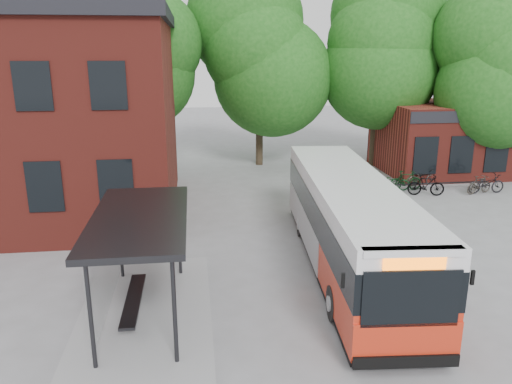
{
  "coord_description": "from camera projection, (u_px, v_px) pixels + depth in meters",
  "views": [
    {
      "loc": [
        -3.05,
        -13.36,
        6.94
      ],
      "look_at": [
        -0.88,
        3.81,
        2.0
      ],
      "focal_mm": 35.0,
      "sensor_mm": 36.0,
      "label": 1
    }
  ],
  "objects": [
    {
      "name": "city_bus",
      "position": [
        348.0,
        224.0,
        16.19
      ],
      "size": [
        3.39,
        11.89,
        2.98
      ],
      "primitive_type": null,
      "rotation": [
        0.0,
        0.0,
        -0.08
      ],
      "color": "red",
      "rests_on": "ground"
    },
    {
      "name": "bicycle_1",
      "position": [
        405.0,
        181.0,
        25.37
      ],
      "size": [
        1.79,
        0.61,
        1.06
      ],
      "primitive_type": "imported",
      "rotation": [
        0.0,
        0.0,
        1.64
      ],
      "color": "black",
      "rests_on": "ground"
    },
    {
      "name": "tree_2",
      "position": [
        378.0,
        75.0,
        29.73
      ],
      "size": [
        7.92,
        7.92,
        11.0
      ],
      "primitive_type": null,
      "color": "#195115",
      "rests_on": "ground"
    },
    {
      "name": "bicycle_6",
      "position": [
        486.0,
        184.0,
        24.93
      ],
      "size": [
        1.92,
        0.71,
        1.0
      ],
      "primitive_type": "imported",
      "rotation": [
        0.0,
        0.0,
        1.6
      ],
      "color": "black",
      "rests_on": "ground"
    },
    {
      "name": "tree_3",
      "position": [
        493.0,
        94.0,
        26.76
      ],
      "size": [
        7.04,
        7.04,
        9.28
      ],
      "primitive_type": null,
      "color": "#195115",
      "rests_on": "ground"
    },
    {
      "name": "bus_shelter",
      "position": [
        143.0,
        267.0,
        13.12
      ],
      "size": [
        3.6,
        7.0,
        2.9
      ],
      "primitive_type": null,
      "color": "#252528",
      "rests_on": "ground"
    },
    {
      "name": "bicycle_3",
      "position": [
        426.0,
        185.0,
        24.53
      ],
      "size": [
        1.84,
        0.91,
        1.07
      ],
      "primitive_type": "imported",
      "rotation": [
        0.0,
        0.0,
        1.33
      ],
      "color": "black",
      "rests_on": "ground"
    },
    {
      "name": "tree_0",
      "position": [
        139.0,
        76.0,
        28.04
      ],
      "size": [
        7.92,
        7.92,
        11.0
      ],
      "primitive_type": null,
      "color": "#195115",
      "rests_on": "ground"
    },
    {
      "name": "bicycle_0",
      "position": [
        392.0,
        181.0,
        25.49
      ],
      "size": [
        1.84,
        1.0,
        0.92
      ],
      "primitive_type": "imported",
      "rotation": [
        0.0,
        0.0,
        1.34
      ],
      "color": "black",
      "rests_on": "ground"
    },
    {
      "name": "bicycle_2",
      "position": [
        422.0,
        177.0,
        26.38
      ],
      "size": [
        1.76,
        0.9,
        0.88
      ],
      "primitive_type": "imported",
      "rotation": [
        0.0,
        0.0,
        1.77
      ],
      "color": "#2F2C29",
      "rests_on": "ground"
    },
    {
      "name": "bicycle_7",
      "position": [
        479.0,
        185.0,
        24.85
      ],
      "size": [
        1.62,
        0.87,
        0.93
      ],
      "primitive_type": "imported",
      "rotation": [
        0.0,
        0.0,
        1.86
      ],
      "color": "#37312B",
      "rests_on": "ground"
    },
    {
      "name": "tree_1",
      "position": [
        259.0,
        80.0,
        29.92
      ],
      "size": [
        7.92,
        7.92,
        10.4
      ],
      "primitive_type": null,
      "color": "#195115",
      "rests_on": "ground"
    },
    {
      "name": "shop_row",
      "position": [
        499.0,
        136.0,
        29.63
      ],
      "size": [
        14.0,
        6.2,
        4.0
      ],
      "primitive_type": null,
      "color": "maroon",
      "rests_on": "ground"
    },
    {
      "name": "bike_rail",
      "position": [
        437.0,
        186.0,
        25.62
      ],
      "size": [
        5.2,
        0.1,
        0.38
      ],
      "primitive_type": null,
      "color": "#252528",
      "rests_on": "ground"
    },
    {
      "name": "ground",
      "position": [
        301.0,
        289.0,
        15.02
      ],
      "size": [
        100.0,
        100.0,
        0.0
      ],
      "primitive_type": "plane",
      "color": "gray"
    }
  ]
}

